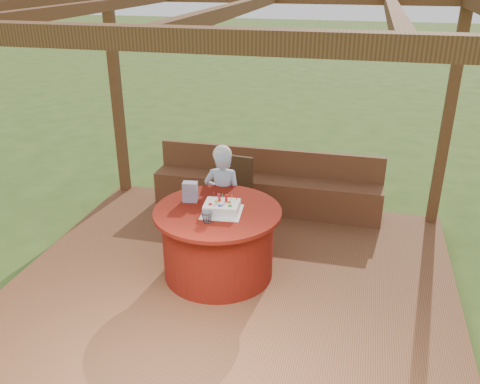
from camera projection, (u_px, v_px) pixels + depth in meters
name	position (u px, v px, depth m)	size (l,w,h in m)	color
ground	(234.00, 287.00, 5.38)	(60.00, 60.00, 0.00)	#344F1A
deck	(234.00, 283.00, 5.36)	(4.50, 4.00, 0.12)	brown
pergola	(233.00, 55.00, 4.40)	(4.50, 4.00, 2.72)	brown
bench	(266.00, 191.00, 6.75)	(3.00, 0.42, 0.80)	brown
table	(218.00, 242.00, 5.27)	(1.30, 1.30, 0.75)	maroon
chair	(232.00, 189.00, 6.23)	(0.48, 0.48, 0.89)	#3B2412
elderly_woman	(223.00, 195.00, 5.77)	(0.45, 0.31, 1.21)	#96BCDF
birthday_cake	(222.00, 207.00, 5.05)	(0.43, 0.43, 0.18)	white
gift_bag	(190.00, 192.00, 5.27)	(0.15, 0.10, 0.21)	#C17DA2
drinking_glass	(207.00, 217.00, 4.85)	(0.11, 0.11, 0.10)	white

